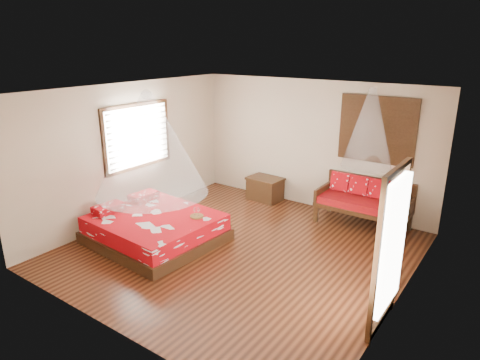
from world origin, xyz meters
name	(u,v)px	position (x,y,z in m)	size (l,w,h in m)	color
room	(239,175)	(0.00, 0.00, 1.40)	(5.54, 5.54, 2.84)	black
bed	(155,228)	(-1.52, -0.59, 0.25)	(2.30, 2.10, 0.65)	black
daybed	(365,200)	(1.39, 2.38, 0.52)	(1.81, 0.80, 0.95)	black
storage_chest	(265,188)	(-1.01, 2.45, 0.27)	(0.82, 0.62, 0.54)	black
shutter_panel	(377,130)	(1.39, 2.72, 1.90)	(1.52, 0.06, 1.32)	black
window_left	(138,136)	(-2.71, 0.20, 1.70)	(0.10, 1.74, 1.34)	black
glazed_door	(388,250)	(2.72, -0.60, 1.07)	(0.08, 1.02, 2.16)	black
wine_tray	(197,214)	(-0.83, -0.18, 0.55)	(0.25, 0.25, 0.20)	brown
mosquito_net_main	(150,144)	(-1.50, -0.59, 1.85)	(1.99, 1.99, 1.80)	white
mosquito_net_daybed	(369,128)	(1.39, 2.25, 2.00)	(0.96, 0.96, 1.50)	white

